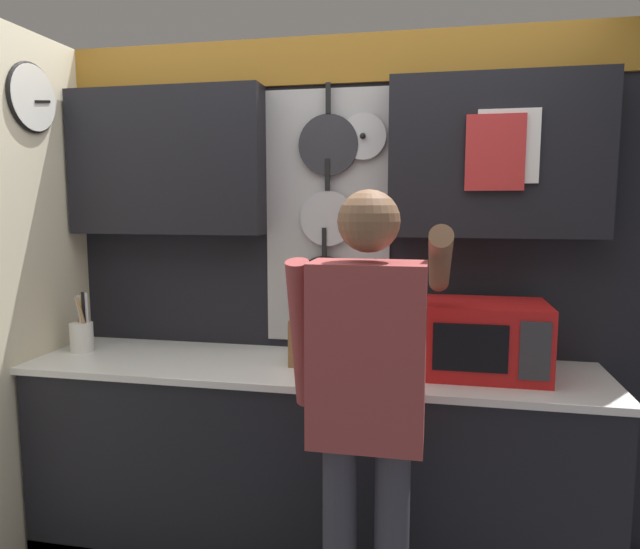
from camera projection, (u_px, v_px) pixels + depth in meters
name	position (u px, v px, depth m)	size (l,w,h in m)	color
base_cabinet_counter	(310.00, 462.00, 2.60)	(2.55, 0.62, 0.90)	black
back_wall_unit	(322.00, 232.00, 2.74)	(3.12, 0.23, 2.39)	black
microwave	(482.00, 338.00, 2.39)	(0.52, 0.36, 0.31)	red
knife_block	(303.00, 341.00, 2.55)	(0.12, 0.16, 0.26)	brown
utensil_crock	(82.00, 334.00, 2.77)	(0.11, 0.11, 0.29)	white
person	(367.00, 391.00, 1.92)	(0.54, 0.63, 1.67)	#383842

